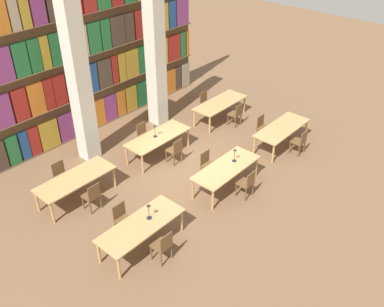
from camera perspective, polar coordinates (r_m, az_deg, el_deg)
name	(u,v)px	position (r m, az deg, el deg)	size (l,w,h in m)	color
ground_plane	(189,169)	(13.76, -0.43, -2.10)	(40.00, 40.00, 0.00)	brown
bookshelf_bank	(92,56)	(15.52, -13.14, 12.54)	(9.97, 0.35, 5.50)	brown
pillar_left	(77,72)	(13.42, -15.02, 10.42)	(0.54, 0.54, 6.00)	beige
pillar_center	(155,45)	(15.30, -4.97, 14.21)	(0.54, 0.54, 6.00)	beige
reading_table_0	(141,226)	(10.78, -6.79, -9.63)	(2.30, 0.90, 0.74)	tan
chair_0	(163,245)	(10.51, -3.90, -12.14)	(0.42, 0.40, 0.90)	brown
chair_1	(123,218)	(11.33, -9.24, -8.51)	(0.42, 0.40, 0.90)	brown
desk_lamp_0	(149,209)	(10.67, -5.80, -7.34)	(0.14, 0.14, 0.46)	#232328
reading_table_1	(226,169)	(12.66, 4.57, -2.07)	(2.30, 0.90, 0.74)	tan
chair_2	(247,183)	(12.45, 7.33, -3.92)	(0.42, 0.40, 0.90)	brown
chair_3	(208,164)	(13.15, 2.11, -1.39)	(0.42, 0.40, 0.90)	brown
desk_lamp_1	(235,153)	(12.73, 5.72, 0.10)	(0.14, 0.14, 0.45)	#232328
reading_table_2	(282,129)	(14.92, 11.89, 3.20)	(2.30, 0.90, 0.74)	tan
chair_4	(300,141)	(14.70, 14.18, 1.60)	(0.42, 0.40, 0.90)	brown
chair_5	(263,127)	(15.29, 9.42, 3.53)	(0.42, 0.40, 0.90)	brown
reading_table_3	(76,180)	(12.62, -15.27, -3.42)	(2.30, 0.90, 0.74)	tan
chair_6	(92,196)	(12.22, -13.17, -5.48)	(0.42, 0.40, 0.90)	brown
chair_7	(61,175)	(13.25, -17.02, -2.75)	(0.42, 0.40, 0.90)	brown
reading_table_4	(158,138)	(14.14, -4.55, 2.07)	(2.30, 0.90, 0.74)	tan
chair_8	(175,150)	(13.81, -2.26, 0.48)	(0.42, 0.40, 0.90)	brown
chair_9	(144,135)	(14.72, -6.43, 2.53)	(0.42, 0.40, 0.90)	brown
desk_lamp_2	(155,129)	(13.93, -4.98, 3.31)	(0.14, 0.14, 0.44)	#232328
reading_table_5	(220,104)	(16.32, 3.79, 6.61)	(2.30, 0.90, 0.74)	tan
chair_10	(236,114)	(16.03, 5.90, 5.29)	(0.42, 0.40, 0.90)	brown
chair_11	(206,102)	(16.82, 1.85, 6.87)	(0.42, 0.40, 0.90)	brown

